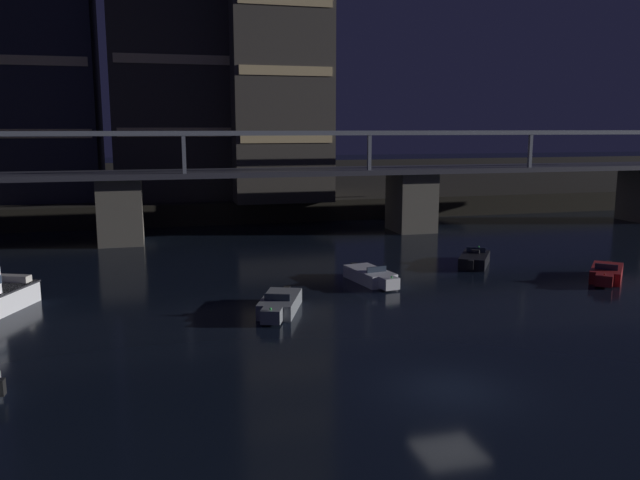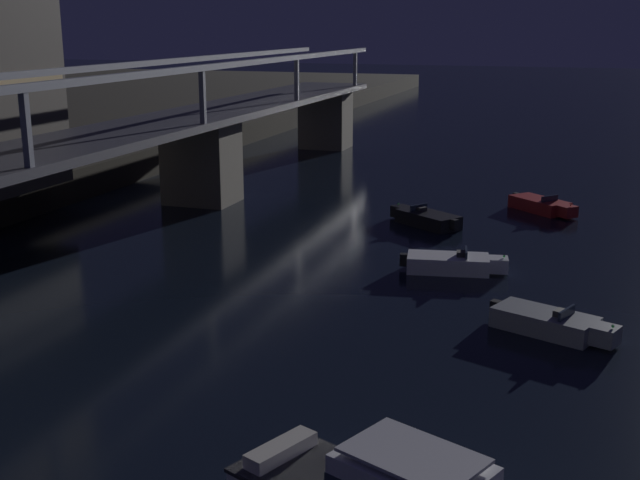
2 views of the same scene
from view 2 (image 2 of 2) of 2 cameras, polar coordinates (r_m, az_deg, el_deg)
The scene contains 5 objects.
river_bridge at distance 43.91m, azimuth -16.05°, elevation 4.45°, with size 84.96×6.40×9.38m.
speedboat_near_center at distance 33.23m, azimuth 15.73°, elevation -5.58°, with size 3.10×5.08×1.16m.
speedboat_near_right at distance 49.25m, azimuth 7.37°, elevation 1.50°, with size 3.87×4.75×1.16m.
speedboat_mid_center at distance 54.28m, azimuth 15.19°, elevation 2.35°, with size 4.25×4.51×1.16m.
speedboat_mid_right at distance 40.25m, azimuth 9.21°, elevation -1.62°, with size 2.46×5.23×1.16m.
Camera 2 is at (-35.46, 10.62, 11.73)m, focal length 45.95 mm.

